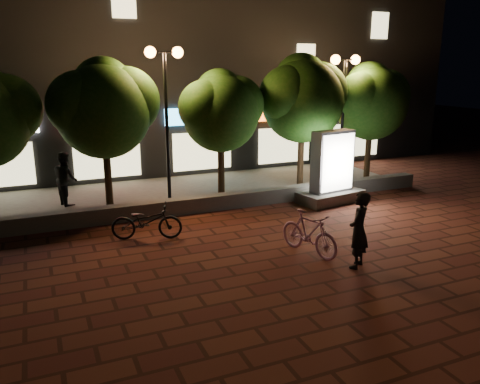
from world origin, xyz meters
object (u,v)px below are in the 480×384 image
tree_mid (221,108)px  ad_kiosk (332,174)px  street_lamp_left (165,86)px  tree_left (104,105)px  pedestrian (66,178)px  scooter_pink (309,233)px  rider (359,230)px  tree_right (303,96)px  tree_far_right (372,99)px  scooter_parked (147,221)px  street_lamp_right (344,86)px

tree_mid → ad_kiosk: 4.50m
street_lamp_left → tree_mid: bearing=7.3°
tree_left → pedestrian: size_ratio=2.69×
ad_kiosk → scooter_pink: (-3.24, -3.87, -0.46)m
ad_kiosk → rider: size_ratio=1.37×
tree_mid → street_lamp_left: street_lamp_left is taller
street_lamp_left → pedestrian: bearing=161.6°
tree_right → tree_far_right: bearing=-0.0°
scooter_parked → scooter_pink: bearing=-108.8°
tree_far_right → street_lamp_right: size_ratio=0.96×
street_lamp_left → scooter_parked: 4.92m
tree_left → tree_mid: (4.00, -0.00, -0.23)m
tree_mid → scooter_pink: (0.01, -6.07, -2.66)m
tree_far_right → scooter_parked: bearing=-161.5°
tree_right → street_lamp_right: 1.70m
tree_far_right → tree_mid: bearing=-180.0°
scooter_pink → pedestrian: size_ratio=1.02×
street_lamp_left → ad_kiosk: street_lamp_left is taller
tree_far_right → pedestrian: tree_far_right is taller
street_lamp_left → street_lamp_right: bearing=0.0°
tree_far_right → rider: tree_far_right is taller
pedestrian → tree_far_right: bearing=-110.7°
street_lamp_right → pedestrian: (-10.28, 1.09, -2.91)m
tree_mid → street_lamp_left: 2.22m
tree_mid → scooter_parked: (-3.54, -3.37, -2.71)m
tree_right → tree_far_right: size_ratio=1.06×
tree_mid → tree_far_right: size_ratio=0.95×
street_lamp_right → scooter_parked: bearing=-159.9°
tree_left → scooter_parked: tree_left is taller
tree_far_right → scooter_pink: size_ratio=2.57×
tree_mid → tree_right: 3.32m
street_lamp_right → ad_kiosk: (-1.70, -1.94, -2.88)m
tree_far_right → tree_right: bearing=180.0°
street_lamp_right → scooter_pink: bearing=-130.4°
tree_left → ad_kiosk: tree_left is taller
scooter_parked → street_lamp_left: bearing=-7.0°
street_lamp_left → scooter_pink: street_lamp_left is taller
scooter_parked → pedestrian: bearing=41.7°
rider → tree_right: bearing=-148.0°
tree_left → street_lamp_left: bearing=-7.7°
tree_mid → scooter_parked: bearing=-136.4°
ad_kiosk → tree_right: bearing=88.7°
pedestrian → rider: bearing=-160.3°
tree_right → street_lamp_left: bearing=-177.2°
tree_left → scooter_pink: 7.83m
scooter_pink → tree_left: bearing=107.2°
tree_left → scooter_pink: bearing=-56.6°
tree_left → scooter_parked: size_ratio=2.53×
tree_left → scooter_pink: (4.01, -6.07, -2.89)m
tree_left → tree_right: (7.30, 0.00, 0.12)m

